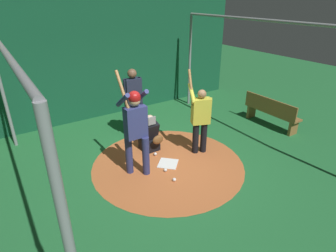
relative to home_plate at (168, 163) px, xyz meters
The scene contains 13 objects.
ground_plane 0.01m from the home_plate, ahead, with size 25.47×25.47×0.00m, color #216633.
dirt_circle 0.01m from the home_plate, ahead, with size 3.39×3.39×0.01m, color #B76033.
home_plate is the anchor object (origin of this frame).
batter 1.33m from the home_plate, 96.11° to the right, with size 0.68×0.49×2.17m.
catcher 0.85m from the home_plate, behind, with size 0.58×0.40×0.94m.
umpire 1.92m from the home_plate, behind, with size 0.23×0.49×1.85m.
visitor 1.30m from the home_plate, 93.33° to the left, with size 0.65×0.51×1.96m.
back_wall 4.04m from the home_plate, behind, with size 0.23×9.47×3.79m.
cage_frame 2.08m from the home_plate, ahead, with size 5.81×5.57×2.97m.
bench 3.61m from the home_plate, 91.47° to the left, with size 1.70×0.36×0.85m.
baseball_0 0.31m from the home_plate, 43.59° to the right, with size 0.07×0.07×0.07m, color white.
baseball_1 0.47m from the home_plate, behind, with size 0.07×0.07×0.07m, color white.
baseball_2 0.67m from the home_plate, 22.18° to the right, with size 0.07×0.07×0.07m, color white.
Camera 1 is at (4.49, -2.96, 3.48)m, focal length 29.98 mm.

